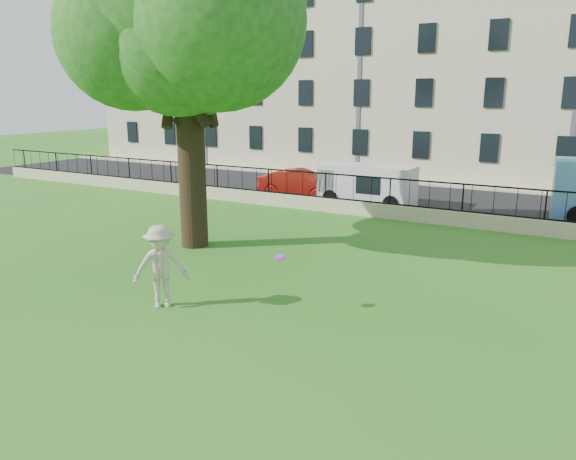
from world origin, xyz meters
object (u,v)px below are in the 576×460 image
Objects in this scene: frisbee at (280,257)px; tree at (184,7)px; man at (161,267)px; red_sedan at (300,184)px; white_van at (367,185)px.

tree is at bearing 146.70° from frisbee.
tree is 8.97m from man.
tree is 5.56× the size of man.
tree is 12.22m from red_sedan.
tree reaches higher than white_van.
man is 14.89m from white_van.
tree is at bearing -175.70° from red_sedan.
white_van is (2.47, 9.88, -6.87)m from tree.
red_sedan is (-1.12, 9.88, -7.10)m from tree.
red_sedan is (-4.22, 14.88, -0.33)m from man.
white_van is at bearing 75.95° from tree.
frisbee is 0.06× the size of red_sedan.
frisbee is at bearing -76.25° from white_van.
red_sedan is at bearing 116.75° from frisbee.
white_van is at bearing 46.55° from man.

